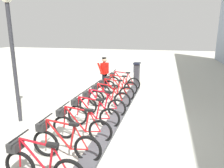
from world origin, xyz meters
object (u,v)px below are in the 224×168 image
Objects in this scene: bike_docked_1 at (118,86)px; lamp_post at (11,41)px; bike_docked_6 at (79,126)px; bike_docked_8 at (40,166)px; worker_near_rack at (104,72)px; bike_docked_2 at (113,91)px; bike_docked_3 at (107,97)px; payment_kiosk at (137,74)px; bike_docked_4 at (100,104)px; bike_docked_0 at (122,82)px; bike_docked_5 at (91,114)px; bike_docked_7 at (63,142)px.

lamp_post is (2.45, 3.80, 2.21)m from bike_docked_1.
bike_docked_6 is 1.00× the size of bike_docked_8.
bike_docked_2 is at bearing 118.53° from worker_near_rack.
bike_docked_3 is at bearing -90.00° from bike_docked_8.
bike_docked_8 is at bearing 134.85° from lamp_post.
payment_kiosk is 0.32× the size of lamp_post.
bike_docked_4 is (0.57, 4.74, -0.24)m from payment_kiosk.
payment_kiosk is at bearing -116.23° from bike_docked_0.
worker_near_rack reaches higher than bike_docked_2.
payment_kiosk reaches higher than bike_docked_1.
bike_docked_3 and bike_docked_5 have the same top height.
payment_kiosk is 0.74× the size of bike_docked_2.
bike_docked_4 and bike_docked_6 have the same top height.
bike_docked_2 is 1.00× the size of bike_docked_3.
bike_docked_3 is at bearing -140.64° from lamp_post.
bike_docked_2 is 1.79m from bike_docked_4.
bike_docked_1 is 5.03m from lamp_post.
bike_docked_2 is 1.00× the size of bike_docked_7.
bike_docked_4 is 1.00× the size of bike_docked_7.
payment_kiosk is at bearing -93.93° from bike_docked_8.
bike_docked_5 is at bearing -90.00° from bike_docked_8.
lamp_post is (2.45, 2.01, 2.21)m from bike_docked_3.
worker_near_rack is (0.91, -1.67, 0.48)m from bike_docked_2.
bike_docked_6 is at bearing 90.00° from bike_docked_3.
bike_docked_2 and bike_docked_4 have the same top height.
worker_near_rack is at bearing -78.21° from bike_docked_5.
bike_docked_5 is 3.31m from lamp_post.
lamp_post is (2.45, 4.69, 2.21)m from bike_docked_0.
bike_docked_1 is at bearing 90.00° from bike_docked_0.
bike_docked_3 is at bearing 90.00° from bike_docked_2.
bike_docked_5 is (0.57, 5.63, -0.24)m from payment_kiosk.
payment_kiosk is 3.01m from bike_docked_2.
bike_docked_5 and bike_docked_7 have the same top height.
worker_near_rack reaches higher than bike_docked_0.
bike_docked_3 is 0.89m from bike_docked_4.
bike_docked_0 is at bearing -172.73° from worker_near_rack.
bike_docked_2 and bike_docked_6 have the same top height.
bike_docked_4 is at bearing 104.72° from worker_near_rack.
bike_docked_5 is at bearing -90.00° from bike_docked_6.
bike_docked_7 is at bearing 90.00° from bike_docked_2.
bike_docked_1 is 1.00× the size of bike_docked_4.
bike_docked_5 is (0.00, 1.79, 0.00)m from bike_docked_3.
worker_near_rack is at bearing -61.47° from bike_docked_2.
bike_docked_6 is 5.35m from worker_near_rack.
bike_docked_2 is (0.00, 0.89, 0.00)m from bike_docked_1.
bike_docked_0 and bike_docked_4 have the same top height.
bike_docked_7 is (0.00, 6.26, 0.00)m from bike_docked_0.
payment_kiosk reaches higher than bike_docked_7.
bike_docked_3 is 4.47m from bike_docked_8.
bike_docked_3 is at bearing -90.00° from bike_docked_5.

